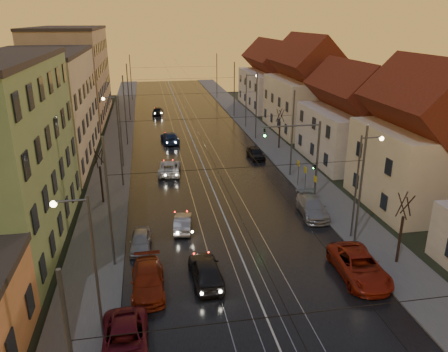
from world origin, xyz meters
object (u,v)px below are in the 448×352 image
street_lamp_2 (117,125)px  street_lamp_0 (88,256)px  parked_left_2 (148,280)px  parked_right_2 (256,153)px  driving_car_4 (158,111)px  street_lamp_1 (361,177)px  driving_car_3 (170,137)px  parked_right_1 (312,207)px  street_lamp_3 (248,95)px  driving_car_1 (183,223)px  parked_right_0 (359,266)px  driving_car_0 (206,270)px  driving_car_2 (169,168)px  parked_left_3 (141,241)px  parked_left_1 (125,342)px  traffic_light_mast (307,150)px

street_lamp_2 → street_lamp_0: bearing=-90.0°
parked_left_2 → parked_right_2: size_ratio=1.25×
driving_car_4 → parked_left_2: (-2.38, -51.90, 0.02)m
street_lamp_1 → driving_car_3: (-12.15, 29.35, -4.17)m
parked_right_1 → street_lamp_3: bearing=92.2°
street_lamp_2 → driving_car_1: bearing=-71.5°
parked_right_0 → parked_right_1: bearing=90.2°
street_lamp_3 → parked_right_0: size_ratio=1.41×
street_lamp_1 → driving_car_4: size_ratio=1.99×
driving_car_0 → parked_left_2: bearing=3.4°
street_lamp_0 → street_lamp_2: 28.00m
driving_car_3 → parked_right_1: bearing=106.4°
driving_car_2 → parked_right_0: parked_right_0 is taller
street_lamp_1 → parked_right_2: 21.22m
driving_car_0 → parked_left_3: size_ratio=1.27×
street_lamp_0 → driving_car_3: bearing=80.8°
street_lamp_1 → driving_car_2: street_lamp_1 is taller
street_lamp_3 → driving_car_4: (-13.14, 11.72, -4.20)m
street_lamp_2 → driving_car_1: street_lamp_2 is taller
parked_right_1 → parked_left_2: bearing=-142.7°
street_lamp_2 → parked_right_0: street_lamp_2 is taller
street_lamp_0 → street_lamp_3: same height
street_lamp_2 → driving_car_0: 24.99m
street_lamp_3 → driving_car_0: 41.78m
driving_car_1 → parked_right_0: bearing=148.4°
street_lamp_1 → parked_left_3: (-15.97, 1.14, -4.27)m
driving_car_4 → parked_left_1: parked_left_1 is taller
street_lamp_3 → parked_right_2: (-2.59, -15.37, -4.23)m
driving_car_4 → parked_left_2: 51.95m
street_lamp_0 → driving_car_2: size_ratio=1.65×
driving_car_3 → driving_car_4: driving_car_3 is taller
street_lamp_1 → driving_car_0: bearing=-162.2°
parked_left_2 → parked_right_0: (13.32, -0.88, 0.09)m
street_lamp_2 → parked_right_2: street_lamp_2 is taller
street_lamp_0 → parked_right_1: (16.47, 12.40, -4.16)m
driving_car_0 → driving_car_2: 20.85m
street_lamp_2 → driving_car_4: (5.07, 27.72, -4.20)m
driving_car_4 → parked_left_2: size_ratio=0.83×
street_lamp_2 → driving_car_0: street_lamp_2 is taller
street_lamp_2 → traffic_light_mast: size_ratio=1.11×
driving_car_2 → parked_left_1: bearing=88.4°
parked_left_1 → parked_right_0: bearing=15.4°
driving_car_0 → driving_car_4: (-1.22, 51.55, -0.10)m
street_lamp_3 → parked_right_2: size_ratio=2.07×
street_lamp_1 → parked_right_2: size_ratio=2.07×
street_lamp_1 → parked_left_3: size_ratio=2.21×
street_lamp_3 → parked_right_1: street_lamp_3 is taller
street_lamp_1 → street_lamp_3: same height
driving_car_1 → parked_left_3: bearing=44.3°
street_lamp_0 → driving_car_2: (5.25, 25.00, -4.21)m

